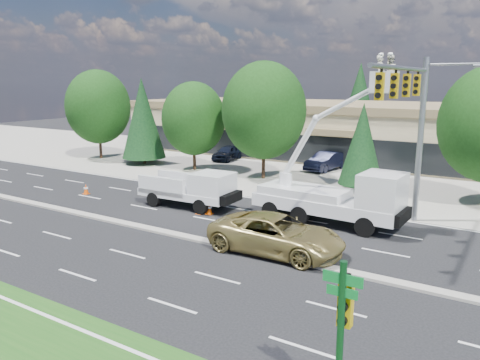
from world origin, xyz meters
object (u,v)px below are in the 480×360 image
Objects in this scene: bucket_truck at (341,190)px; minivan at (276,234)px; utility_pickup at (193,193)px; street_sign_pole at (342,326)px; signal_mast at (414,115)px.

minivan is at bearing -97.69° from bucket_truck.
bucket_truck is at bearing 6.14° from utility_pickup.
minivan is at bearing 124.99° from street_sign_pole.
street_sign_pole reaches higher than utility_pickup.
signal_mast is 5.33m from bucket_truck.
signal_mast is 9.34m from minivan.
bucket_truck is 1.45× the size of minivan.
bucket_truck is (9.07, 1.36, 1.02)m from utility_pickup.
utility_pickup is 0.98× the size of minivan.
signal_mast is 1.65× the size of utility_pickup.
bucket_truck reaches higher than minivan.
bucket_truck is (-5.29, 14.56, -0.47)m from street_sign_pole.
signal_mast is 15.99m from street_sign_pole.
street_sign_pole is at bearing -82.73° from signal_mast.
bucket_truck is 5.76m from minivan.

